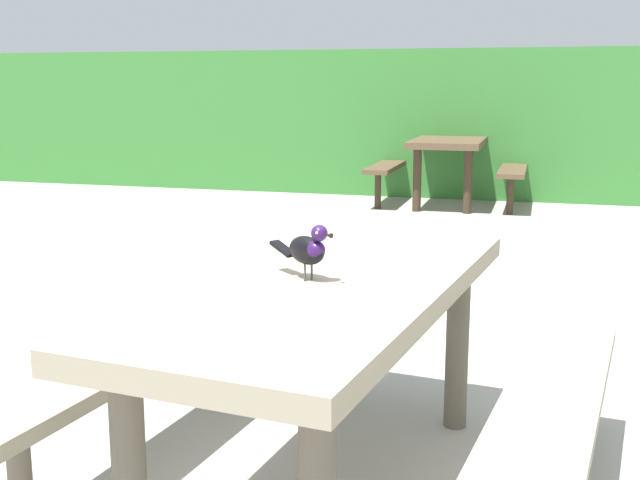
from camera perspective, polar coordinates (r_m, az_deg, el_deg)
name	(u,v)px	position (r m, az deg, el deg)	size (l,w,h in m)	color
hedge_wall	(505,122)	(10.27, 13.04, 8.18)	(28.00, 1.68, 1.73)	#387A33
picnic_table_foreground	(327,335)	(2.59, 0.50, -6.76)	(1.87, 1.90, 0.74)	gray
bird_grackle	(309,249)	(2.50, -0.80, -0.61)	(0.25, 0.18, 0.18)	black
picnic_table_mid_left	(451,154)	(9.20, 9.28, 6.05)	(1.69, 1.81, 0.74)	brown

